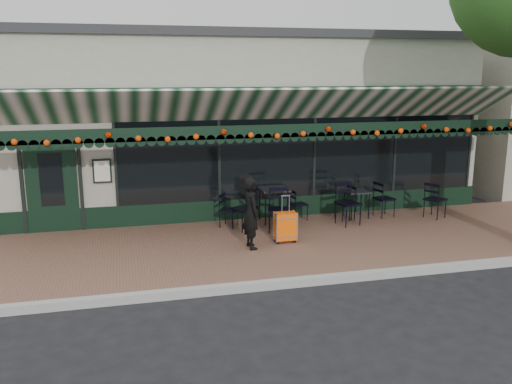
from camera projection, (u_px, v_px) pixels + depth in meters
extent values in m
plane|color=black|center=(314.00, 283.00, 9.73)|extent=(80.00, 80.00, 0.00)
cube|color=brown|center=(282.00, 245.00, 11.61)|extent=(18.00, 4.00, 0.15)
cube|color=#9E9E99|center=(316.00, 280.00, 9.64)|extent=(18.00, 0.16, 0.15)
cube|color=gray|center=(228.00, 119.00, 16.81)|extent=(12.00, 8.00, 4.50)
cube|color=black|center=(307.00, 156.00, 13.42)|extent=(9.20, 0.04, 2.00)
cube|color=black|center=(52.00, 184.00, 12.10)|extent=(1.10, 0.07, 2.20)
cube|color=silver|center=(102.00, 171.00, 12.26)|extent=(0.42, 0.04, 0.55)
cube|color=black|center=(277.00, 131.00, 11.58)|extent=(12.00, 0.03, 0.28)
cylinder|color=#FF5308|center=(277.00, 132.00, 11.52)|extent=(11.60, 0.12, 0.12)
imported|color=black|center=(251.00, 213.00, 11.01)|extent=(0.40, 0.57, 1.49)
cube|color=#FF5A08|center=(285.00, 226.00, 11.46)|extent=(0.45, 0.25, 0.59)
cube|color=black|center=(285.00, 241.00, 11.53)|extent=(0.45, 0.25, 0.06)
cube|color=silver|center=(286.00, 204.00, 11.35)|extent=(0.20, 0.03, 0.37)
cube|color=black|center=(357.00, 191.00, 13.37)|extent=(0.55, 0.55, 0.04)
cylinder|color=black|center=(352.00, 207.00, 13.18)|extent=(0.03, 0.03, 0.64)
cylinder|color=black|center=(369.00, 206.00, 13.28)|extent=(0.03, 0.03, 0.64)
cylinder|color=black|center=(344.00, 203.00, 13.61)|extent=(0.03, 0.03, 0.64)
cylinder|color=black|center=(361.00, 202.00, 13.72)|extent=(0.03, 0.03, 0.64)
cube|color=black|center=(274.00, 189.00, 12.93)|extent=(0.67, 0.67, 0.04)
cylinder|color=black|center=(266.00, 209.00, 12.69)|extent=(0.03, 0.03, 0.79)
cylinder|color=black|center=(288.00, 208.00, 12.82)|extent=(0.03, 0.03, 0.79)
cylinder|color=black|center=(260.00, 204.00, 13.22)|extent=(0.03, 0.03, 0.79)
cylinder|color=black|center=(282.00, 203.00, 13.35)|extent=(0.03, 0.03, 0.79)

